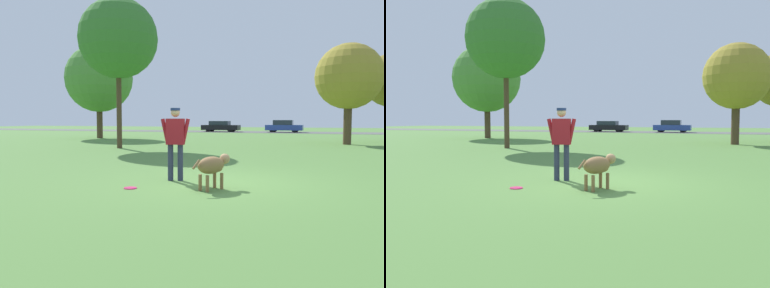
% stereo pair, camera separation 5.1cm
% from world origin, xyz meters
% --- Properties ---
extents(ground_plane, '(120.00, 120.00, 0.00)m').
position_xyz_m(ground_plane, '(0.00, 0.00, 0.00)').
color(ground_plane, '#56843D').
extents(far_road_strip, '(120.00, 6.00, 0.01)m').
position_xyz_m(far_road_strip, '(0.00, 33.96, 0.01)').
color(far_road_strip, '#5B5B59').
rests_on(far_road_strip, ground_plane).
extents(person, '(0.69, 0.31, 1.70)m').
position_xyz_m(person, '(-0.97, -0.08, 1.01)').
color(person, '#2D334C').
rests_on(person, ground_plane).
extents(dog, '(0.63, 1.05, 0.71)m').
position_xyz_m(dog, '(0.18, -0.87, 0.49)').
color(dog, olive).
rests_on(dog, ground_plane).
extents(frisbee, '(0.27, 0.27, 0.02)m').
position_xyz_m(frisbee, '(-1.48, -1.33, 0.01)').
color(frisbee, '#E52366').
rests_on(frisbee, ground_plane).
extents(tree_mid_center, '(3.71, 3.71, 5.72)m').
position_xyz_m(tree_mid_center, '(3.47, 14.91, 3.84)').
color(tree_mid_center, '#4C3826').
rests_on(tree_mid_center, ground_plane).
extents(tree_near_left, '(3.90, 3.90, 7.35)m').
position_xyz_m(tree_near_left, '(-7.37, 8.16, 5.38)').
color(tree_near_left, '#4C3826').
rests_on(tree_near_left, ground_plane).
extents(tree_far_left, '(5.08, 5.08, 7.07)m').
position_xyz_m(tree_far_left, '(-13.95, 16.34, 4.52)').
color(tree_far_left, '#4C3826').
rests_on(tree_far_left, ground_plane).
extents(parked_car_black, '(4.30, 1.74, 1.24)m').
position_xyz_m(parked_car_black, '(-9.17, 33.63, 0.62)').
color(parked_car_black, black).
rests_on(parked_car_black, ground_plane).
extents(parked_car_blue, '(4.00, 1.72, 1.35)m').
position_xyz_m(parked_car_blue, '(-2.07, 34.11, 0.66)').
color(parked_car_blue, '#284293').
rests_on(parked_car_blue, ground_plane).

